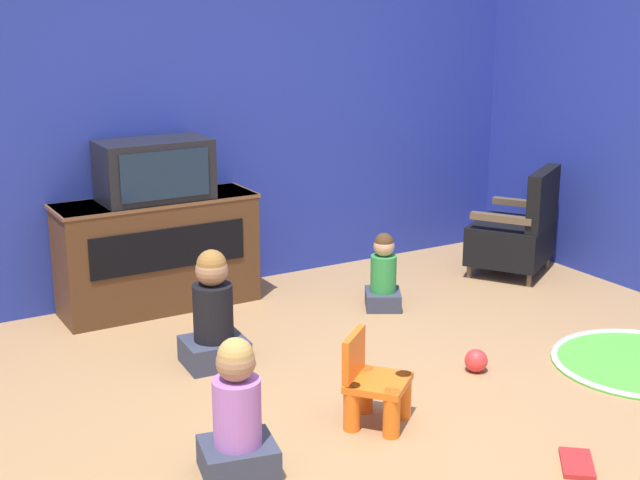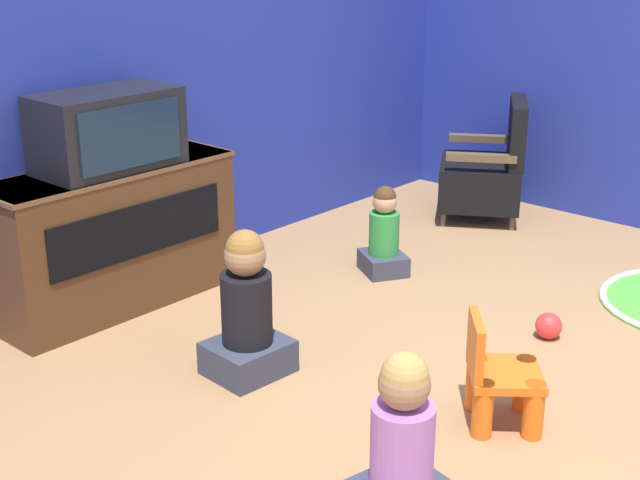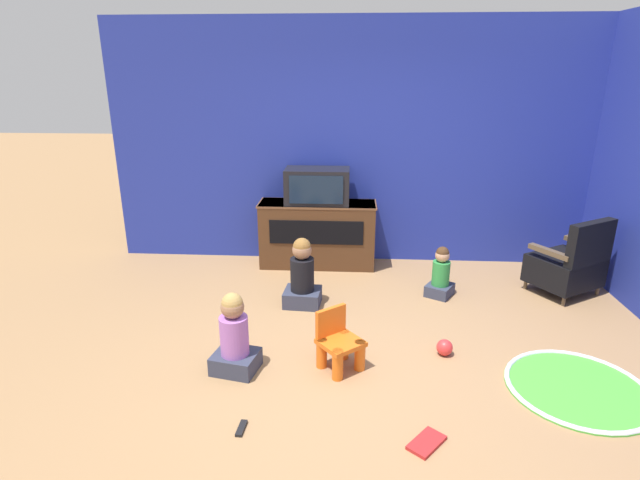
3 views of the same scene
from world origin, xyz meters
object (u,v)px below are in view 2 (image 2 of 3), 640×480
child_watching_right (384,236)px  toy_ball (549,326)px  yellow_kid_chair (499,381)px  television (108,130)px  tv_cabinet (115,235)px  child_watching_center (247,313)px  child_watching_left (402,452)px  black_armchair (487,172)px

child_watching_right → toy_ball: child_watching_right is taller
yellow_kid_chair → television: bearing=58.7°
child_watching_right → yellow_kid_chair: bearing=174.5°
tv_cabinet → child_watching_center: 1.10m
child_watching_left → child_watching_right: 2.35m
child_watching_left → television: bearing=90.0°
television → yellow_kid_chair: size_ratio=1.56×
tv_cabinet → black_armchair: bearing=-14.0°
child_watching_center → child_watching_left: bearing=-105.0°
toy_ball → yellow_kid_chair: bearing=-165.2°
yellow_kid_chair → black_armchair: bearing=-6.5°
television → child_watching_center: 1.27m
yellow_kid_chair → child_watching_left: 0.81m
child_watching_left → child_watching_right: child_watching_left is taller
yellow_kid_chair → child_watching_left: child_watching_left is taller
yellow_kid_chair → child_watching_right: (1.01, 1.40, 0.04)m
black_armchair → toy_ball: bearing=9.4°
tv_cabinet → toy_ball: tv_cabinet is taller
tv_cabinet → television: 0.57m
television → black_armchair: bearing=-13.7°
toy_ball → tv_cabinet: bearing=121.1°
television → child_watching_center: bearing=-94.0°
child_watching_left → tv_cabinet: bearing=90.0°
child_watching_left → toy_ball: 1.71m
tv_cabinet → child_watching_right: tv_cabinet is taller
child_watching_left → yellow_kid_chair: bearing=18.9°
child_watching_left → toy_ball: bearing=23.0°
television → child_watching_right: television is taller
toy_ball → child_watching_center: bearing=145.6°
black_armchair → child_watching_right: bearing=-26.5°
yellow_kid_chair → toy_ball: yellow_kid_chair is taller
yellow_kid_chair → child_watching_right: child_watching_right is taller
child_watching_left → toy_ball: size_ratio=4.90×
child_watching_center → television: bearing=90.0°
yellow_kid_chair → toy_ball: bearing=-24.8°
tv_cabinet → child_watching_left: size_ratio=2.09×
toy_ball → television: bearing=121.3°
yellow_kid_chair → child_watching_left: bearing=147.2°
black_armchair → child_watching_left: bearing=-4.7°
child_watching_center → child_watching_right: child_watching_center is taller
yellow_kid_chair → toy_ball: size_ratio=3.52×
child_watching_right → television: bearing=90.2°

